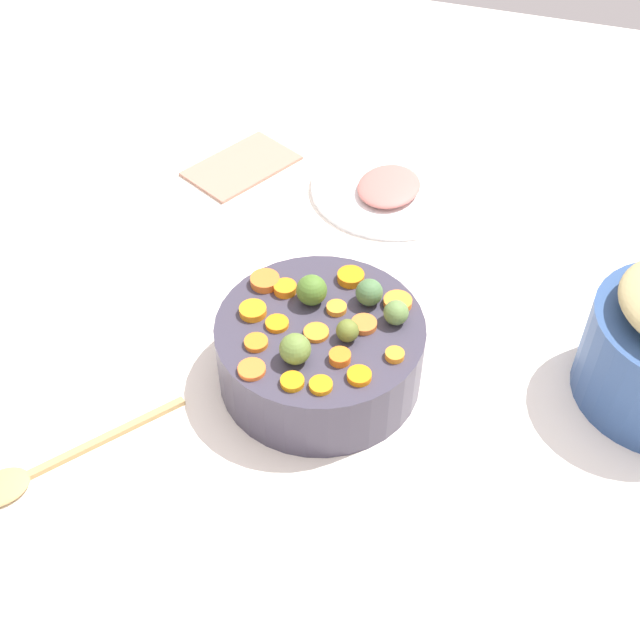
# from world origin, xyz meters

# --- Properties ---
(tabletop) EXTENTS (2.40, 2.40, 0.02)m
(tabletop) POSITION_xyz_m (0.00, 0.00, 0.01)
(tabletop) COLOR white
(tabletop) RESTS_ON ground
(serving_bowl_carrots) EXTENTS (0.28, 0.28, 0.10)m
(serving_bowl_carrots) POSITION_xyz_m (0.01, 0.02, 0.07)
(serving_bowl_carrots) COLOR #393545
(serving_bowl_carrots) RESTS_ON tabletop
(carrot_slice_0) EXTENTS (0.05, 0.05, 0.01)m
(carrot_slice_0) POSITION_xyz_m (-0.04, -0.08, 0.12)
(carrot_slice_0) COLOR orange
(carrot_slice_0) RESTS_ON serving_bowl_carrots
(carrot_slice_1) EXTENTS (0.03, 0.03, 0.01)m
(carrot_slice_1) POSITION_xyz_m (0.03, 0.12, 0.12)
(carrot_slice_1) COLOR orange
(carrot_slice_1) RESTS_ON serving_bowl_carrots
(carrot_slice_2) EXTENTS (0.03, 0.03, 0.01)m
(carrot_slice_2) POSITION_xyz_m (-0.01, 0.07, 0.12)
(carrot_slice_2) COLOR orange
(carrot_slice_2) RESTS_ON serving_bowl_carrots
(carrot_slice_3) EXTENTS (0.04, 0.04, 0.01)m
(carrot_slice_3) POSITION_xyz_m (0.11, 0.05, 0.12)
(carrot_slice_3) COLOR orange
(carrot_slice_3) RESTS_ON serving_bowl_carrots
(carrot_slice_4) EXTENTS (0.05, 0.05, 0.01)m
(carrot_slice_4) POSITION_xyz_m (0.01, -0.07, 0.12)
(carrot_slice_4) COLOR orange
(carrot_slice_4) RESTS_ON serving_bowl_carrots
(carrot_slice_5) EXTENTS (0.04, 0.04, 0.01)m
(carrot_slice_5) POSITION_xyz_m (0.11, -0.04, 0.12)
(carrot_slice_5) COLOR orange
(carrot_slice_5) RESTS_ON serving_bowl_carrots
(carrot_slice_6) EXTENTS (0.04, 0.04, 0.01)m
(carrot_slice_6) POSITION_xyz_m (0.02, -0.03, 0.12)
(carrot_slice_6) COLOR orange
(carrot_slice_6) RESTS_ON serving_bowl_carrots
(carrot_slice_7) EXTENTS (0.03, 0.03, 0.01)m
(carrot_slice_7) POSITION_xyz_m (0.11, 0.02, 0.12)
(carrot_slice_7) COLOR orange
(carrot_slice_7) RESTS_ON serving_bowl_carrots
(carrot_slice_8) EXTENTS (0.03, 0.03, 0.01)m
(carrot_slice_8) POSITION_xyz_m (0.08, 0.09, 0.12)
(carrot_slice_8) COLOR orange
(carrot_slice_8) RESTS_ON serving_bowl_carrots
(carrot_slice_9) EXTENTS (0.05, 0.05, 0.01)m
(carrot_slice_9) POSITION_xyz_m (0.02, 0.02, 0.12)
(carrot_slice_9) COLOR orange
(carrot_slice_9) RESTS_ON serving_bowl_carrots
(carrot_slice_10) EXTENTS (0.04, 0.04, 0.01)m
(carrot_slice_10) POSITION_xyz_m (0.06, -0.05, 0.12)
(carrot_slice_10) COLOR orange
(carrot_slice_10) RESTS_ON serving_bowl_carrots
(carrot_slice_11) EXTENTS (0.05, 0.05, 0.01)m
(carrot_slice_11) POSITION_xyz_m (-0.09, 0.03, 0.12)
(carrot_slice_11) COLOR orange
(carrot_slice_11) RESTS_ON serving_bowl_carrots
(carrot_slice_12) EXTENTS (0.04, 0.04, 0.01)m
(carrot_slice_12) POSITION_xyz_m (-0.04, -0.05, 0.12)
(carrot_slice_12) COLOR orange
(carrot_slice_12) RESTS_ON serving_bowl_carrots
(carrot_slice_13) EXTENTS (0.03, 0.03, 0.01)m
(carrot_slice_13) POSITION_xyz_m (0.06, 0.06, 0.12)
(carrot_slice_13) COLOR orange
(carrot_slice_13) RESTS_ON serving_bowl_carrots
(carrot_slice_14) EXTENTS (0.04, 0.04, 0.01)m
(carrot_slice_14) POSITION_xyz_m (-0.03, 0.03, 0.12)
(carrot_slice_14) COLOR orange
(carrot_slice_14) RESTS_ON serving_bowl_carrots
(carrot_slice_15) EXTENTS (0.04, 0.04, 0.01)m
(carrot_slice_15) POSITION_xyz_m (-0.06, 0.10, 0.12)
(carrot_slice_15) COLOR orange
(carrot_slice_15) RESTS_ON serving_bowl_carrots
(brussels_sprout_0) EXTENTS (0.04, 0.04, 0.04)m
(brussels_sprout_0) POSITION_xyz_m (-0.03, -0.01, 0.14)
(brussels_sprout_0) COLOR #486F27
(brussels_sprout_0) RESTS_ON serving_bowl_carrots
(brussels_sprout_1) EXTENTS (0.04, 0.04, 0.04)m
(brussels_sprout_1) POSITION_xyz_m (-0.05, 0.07, 0.14)
(brussels_sprout_1) COLOR #466D3F
(brussels_sprout_1) RESTS_ON serving_bowl_carrots
(brussels_sprout_2) EXTENTS (0.03, 0.03, 0.03)m
(brussels_sprout_2) POSITION_xyz_m (0.02, 0.06, 0.13)
(brussels_sprout_2) COLOR olive
(brussels_sprout_2) RESTS_ON serving_bowl_carrots
(brussels_sprout_3) EXTENTS (0.03, 0.03, 0.03)m
(brussels_sprout_3) POSITION_xyz_m (-0.03, 0.11, 0.14)
(brussels_sprout_3) COLOR #5D7E40
(brussels_sprout_3) RESTS_ON serving_bowl_carrots
(brussels_sprout_4) EXTENTS (0.04, 0.04, 0.04)m
(brussels_sprout_4) POSITION_xyz_m (0.07, 0.01, 0.14)
(brussels_sprout_4) COLOR olive
(brussels_sprout_4) RESTS_ON serving_bowl_carrots
(wooden_spoon) EXTENTS (0.24, 0.20, 0.01)m
(wooden_spoon) POSITION_xyz_m (0.27, -0.27, 0.03)
(wooden_spoon) COLOR tan
(wooden_spoon) RESTS_ON tabletop
(ham_plate) EXTENTS (0.28, 0.28, 0.01)m
(ham_plate) POSITION_xyz_m (-0.44, 0.00, 0.03)
(ham_plate) COLOR white
(ham_plate) RESTS_ON tabletop
(ham_slice_main) EXTENTS (0.14, 0.12, 0.02)m
(ham_slice_main) POSITION_xyz_m (-0.42, 0.00, 0.04)
(ham_slice_main) COLOR #BA6961
(ham_slice_main) RESTS_ON ham_plate
(dish_towel) EXTENTS (0.23, 0.19, 0.01)m
(dish_towel) POSITION_xyz_m (-0.42, -0.27, 0.02)
(dish_towel) COLOR #A87A66
(dish_towel) RESTS_ON tabletop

